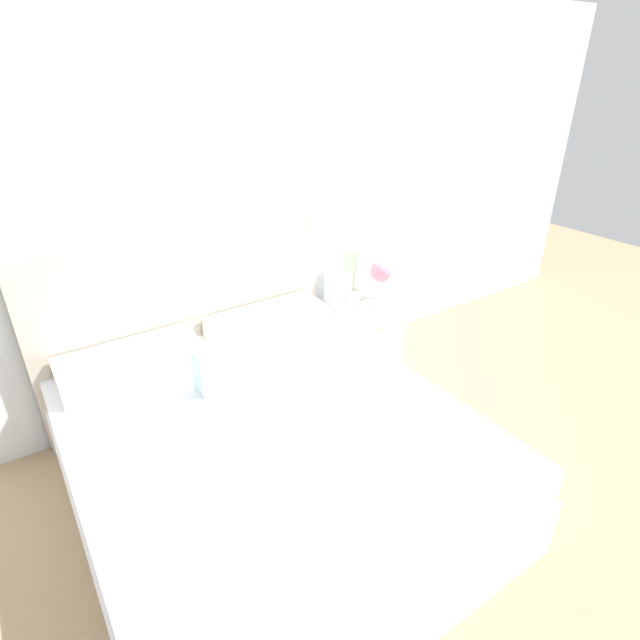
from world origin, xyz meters
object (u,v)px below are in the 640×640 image
object	(u,v)px
bed	(263,445)
teacup	(377,307)
nightstand	(363,333)
flower_vase	(381,273)
alarm_clock	(362,307)
table_lamp	(354,265)

from	to	relation	value
bed	teacup	distance (m)	1.44
nightstand	flower_vase	distance (m)	0.49
nightstand	alarm_clock	bearing A→B (deg)	-135.47
flower_vase	teacup	distance (m)	0.28
table_lamp	alarm_clock	distance (m)	0.33
teacup	table_lamp	bearing A→B (deg)	99.86
teacup	alarm_clock	bearing A→B (deg)	159.98
teacup	alarm_clock	world-z (taller)	alarm_clock
nightstand	bed	bearing A→B (deg)	-149.65
flower_vase	alarm_clock	bearing A→B (deg)	-157.22
teacup	alarm_clock	size ratio (longest dim) A/B	1.78
nightstand	teacup	world-z (taller)	teacup
bed	alarm_clock	bearing A→B (deg)	28.78
bed	table_lamp	distance (m)	1.58
nightstand	teacup	size ratio (longest dim) A/B	4.50
bed	nightstand	bearing A→B (deg)	30.35
nightstand	table_lamp	bearing A→B (deg)	110.67
table_lamp	teacup	world-z (taller)	table_lamp
bed	table_lamp	bearing A→B (deg)	34.08
teacup	alarm_clock	distance (m)	0.12
flower_vase	alarm_clock	xyz separation A→B (m)	(-0.27, -0.11, -0.17)
flower_vase	teacup	bearing A→B (deg)	-135.43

